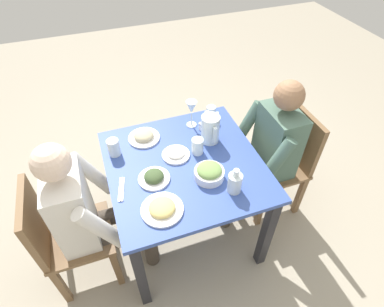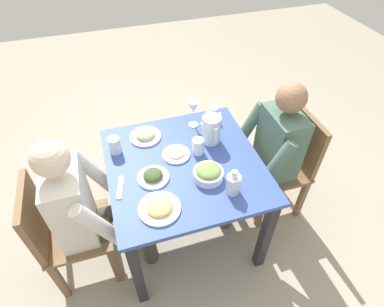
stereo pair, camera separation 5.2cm
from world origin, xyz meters
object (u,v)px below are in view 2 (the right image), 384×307
chair_near (61,230)px  diner_near (90,207)px  salad_bowl (208,173)px  plate_fries (159,207)px  water_glass_near_right (198,146)px  plate_dolmas (153,176)px  wine_glass (193,108)px  salt_shaker (202,126)px  plate_beans (145,135)px  water_glass_center (213,114)px  dining_table (184,176)px  oil_carafe (233,185)px  diner_far (266,152)px  plate_yoghurt (176,154)px  water_pitcher (211,129)px  water_glass_far_right (115,145)px  chair_far (288,161)px

chair_near → diner_near: size_ratio=0.74×
salad_bowl → chair_near: bearing=-95.2°
plate_fries → water_glass_near_right: (-0.36, 0.33, 0.04)m
salad_bowl → plate_dolmas: salad_bowl is taller
wine_glass → salt_shaker: size_ratio=3.63×
plate_beans → water_glass_center: water_glass_center is taller
dining_table → salad_bowl: 0.24m
oil_carafe → salad_bowl: bearing=-144.8°
dining_table → diner_far: size_ratio=0.81×
dining_table → plate_yoghurt: plate_yoghurt is taller
water_glass_near_right → salt_shaker: (-0.21, 0.10, -0.03)m
chair_near → plate_yoghurt: size_ratio=4.85×
water_pitcher → oil_carafe: 0.44m
water_glass_center → dining_table: bearing=-41.7°
dining_table → plate_fries: size_ratio=4.07×
diner_far → salt_shaker: (-0.23, -0.39, 0.14)m
salad_bowl → water_glass_center: water_glass_center is taller
diner_near → diner_far: size_ratio=1.00×
water_pitcher → water_glass_far_right: bearing=-97.3°
oil_carafe → salt_shaker: oil_carafe is taller
salad_bowl → water_glass_near_right: 0.22m
plate_dolmas → water_glass_far_right: water_glass_far_right is taller
water_pitcher → plate_beans: bearing=-111.4°
chair_far → water_pitcher: (-0.11, -0.57, 0.36)m
plate_beans → plate_dolmas: (0.37, -0.03, 0.00)m
diner_far → salt_shaker: size_ratio=21.20×
diner_near → dining_table: bearing=97.0°
plate_fries → water_glass_center: size_ratio=2.21×
water_glass_center → salt_shaker: size_ratio=1.92×
diner_near → plate_fries: 0.45m
diner_far → diner_near: bearing=-84.6°
salad_bowl → water_glass_near_right: bearing=177.7°
chair_near → chair_far: size_ratio=1.00×
chair_near → wine_glass: 1.12m
plate_yoghurt → plate_fries: plate_fries is taller
salad_bowl → plate_yoghurt: bearing=-151.4°
water_glass_far_right → salt_shaker: water_glass_far_right is taller
diner_near → water_glass_far_right: size_ratio=10.26×
chair_near → water_glass_near_right: 0.97m
chair_near → wine_glass: size_ratio=4.34×
chair_far → diner_near: size_ratio=0.74×
chair_near → water_pitcher: 1.11m
diner_far → water_glass_center: diner_far is taller
chair_far → plate_dolmas: 1.05m
diner_near → plate_beans: (-0.38, 0.42, 0.13)m
water_glass_near_right → salt_shaker: water_glass_near_right is taller
chair_far → plate_beans: size_ratio=4.09×
dining_table → salt_shaker: (-0.27, 0.21, 0.15)m
dining_table → water_glass_center: (-0.35, 0.32, 0.17)m
dining_table → water_glass_near_right: 0.21m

